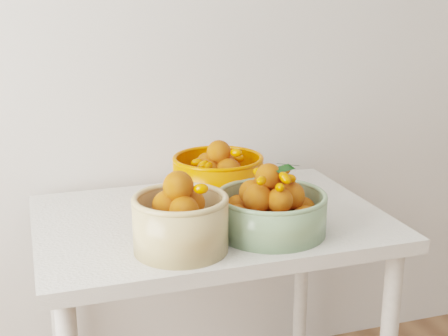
{
  "coord_description": "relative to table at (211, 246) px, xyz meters",
  "views": [
    {
      "loc": [
        -0.65,
        -0.03,
        1.4
      ],
      "look_at": [
        -0.15,
        1.51,
        0.92
      ],
      "focal_mm": 50.0,
      "sensor_mm": 36.0,
      "label": 1
    }
  ],
  "objects": [
    {
      "name": "table",
      "position": [
        0.0,
        0.0,
        0.0
      ],
      "size": [
        1.0,
        0.7,
        0.75
      ],
      "color": "silver",
      "rests_on": "ground"
    },
    {
      "name": "bowl_cream",
      "position": [
        -0.14,
        -0.21,
        0.17
      ],
      "size": [
        0.31,
        0.31,
        0.21
      ],
      "rotation": [
        0.0,
        0.0,
        -0.37
      ],
      "color": "tan",
      "rests_on": "table"
    },
    {
      "name": "bowl_green",
      "position": [
        0.12,
        -0.17,
        0.16
      ],
      "size": [
        0.37,
        0.37,
        0.19
      ],
      "rotation": [
        0.0,
        0.0,
        0.28
      ],
      "color": "gray",
      "rests_on": "table"
    },
    {
      "name": "bowl_orange",
      "position": [
        0.06,
        0.1,
        0.17
      ],
      "size": [
        0.29,
        0.29,
        0.2
      ],
      "rotation": [
        0.0,
        0.0,
        -0.06
      ],
      "color": "#E45300",
      "rests_on": "table"
    }
  ]
}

